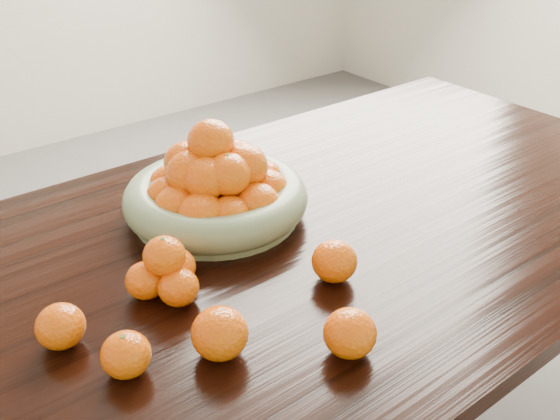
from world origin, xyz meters
TOP-DOWN VIEW (x-y plane):
  - dining_table at (0.00, 0.00)m, footprint 2.00×1.00m
  - fruit_bowl at (-0.08, 0.15)m, footprint 0.38×0.38m
  - orange_pyramid at (-0.29, -0.02)m, footprint 0.13×0.12m
  - loose_orange_0 at (-0.43, -0.15)m, footprint 0.07×0.07m
  - loose_orange_1 at (-0.30, -0.20)m, footprint 0.09×0.09m
  - loose_orange_2 at (-0.04, -0.16)m, footprint 0.08×0.08m
  - loose_orange_3 at (-0.48, -0.04)m, footprint 0.08×0.08m
  - loose_orange_4 at (-0.15, -0.32)m, footprint 0.08×0.08m

SIDE VIEW (x-z plane):
  - dining_table at x=0.00m, z-range 0.29..1.04m
  - loose_orange_0 at x=-0.43m, z-range 0.75..0.82m
  - loose_orange_3 at x=-0.48m, z-range 0.75..0.82m
  - loose_orange_4 at x=-0.15m, z-range 0.75..0.83m
  - loose_orange_2 at x=-0.04m, z-range 0.75..0.83m
  - loose_orange_1 at x=-0.30m, z-range 0.75..0.83m
  - orange_pyramid at x=-0.29m, z-range 0.74..0.85m
  - fruit_bowl at x=-0.08m, z-range 0.71..0.92m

